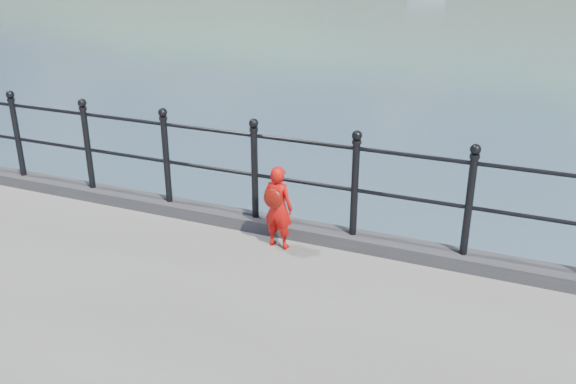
% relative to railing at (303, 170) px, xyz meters
% --- Properties ---
extents(ground, '(600.00, 600.00, 0.00)m').
position_rel_railing_xyz_m(ground, '(-0.00, 0.15, -1.82)').
color(ground, '#2D4251').
rests_on(ground, ground).
extents(kerb, '(60.00, 0.30, 0.15)m').
position_rel_railing_xyz_m(kerb, '(-0.00, -0.00, -0.75)').
color(kerb, '#28282B').
rests_on(kerb, quay).
extents(railing, '(18.11, 0.11, 1.20)m').
position_rel_railing_xyz_m(railing, '(0.00, 0.00, 0.00)').
color(railing, black).
rests_on(railing, kerb).
extents(child, '(0.37, 0.32, 0.95)m').
position_rel_railing_xyz_m(child, '(-0.16, -0.33, -0.34)').
color(child, red).
rests_on(child, quay).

